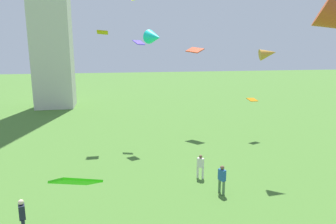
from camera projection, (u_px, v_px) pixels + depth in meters
person_0 at (200, 165)px, 20.31m from camera, size 0.50×0.46×1.67m
person_2 at (22, 215)px, 14.00m from camera, size 0.39×0.54×1.81m
person_3 at (222, 178)px, 18.11m from camera, size 0.39×0.54×1.80m
kite_flying_0 at (252, 100)px, 29.24m from camera, size 1.15×0.96×0.34m
kite_flying_3 at (154, 37)px, 16.58m from camera, size 1.20×1.39×0.88m
kite_flying_4 at (102, 32)px, 26.99m from camera, size 0.99×0.69×0.40m
kite_flying_5 at (195, 50)px, 30.76m from camera, size 1.81×1.92×0.64m
kite_flying_9 at (139, 42)px, 26.63m from camera, size 1.07×1.26×0.45m
kite_flying_10 at (268, 54)px, 20.50m from camera, size 1.37×1.05×0.97m
kite_flying_11 at (76, 182)px, 11.76m from camera, size 2.09×1.73×1.12m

